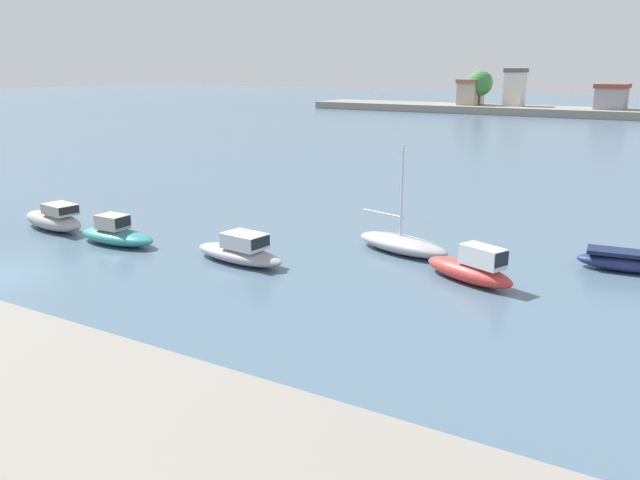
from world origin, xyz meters
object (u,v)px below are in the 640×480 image
Objects in this scene: moored_boat_4 at (240,251)px; moored_boat_5 at (402,244)px; moored_boat_6 at (472,268)px; moored_boat_3 at (116,234)px; moored_boat_7 at (626,262)px; moored_boat_2 at (54,219)px.

moored_boat_5 is (5.51, 5.22, -0.09)m from moored_boat_4.
moored_boat_4 is 1.12× the size of moored_boat_6.
moored_boat_3 reaches higher than moored_boat_4.
moored_boat_5 is at bearing 170.54° from moored_boat_6.
moored_boat_7 is (14.87, 7.61, -0.10)m from moored_boat_4.
moored_boat_3 is 7.21m from moored_boat_4.
moored_boat_3 is (5.06, -0.27, -0.09)m from moored_boat_2.
moored_boat_3 is 14.00m from moored_boat_5.
moored_boat_4 is at bearing -142.97° from moored_boat_6.
moored_boat_3 is 0.86× the size of moored_boat_5.
moored_boat_6 reaches higher than moored_boat_4.
moored_boat_2 reaches higher than moored_boat_7.
moored_boat_5 reaches higher than moored_boat_2.
moored_boat_2 is at bearing 175.49° from moored_boat_3.
moored_boat_5 is 1.19× the size of moored_boat_6.
moored_boat_6 is 1.10× the size of moored_boat_7.
moored_boat_6 is at bearing 9.88° from moored_boat_3.
moored_boat_4 reaches higher than moored_boat_7.
moored_boat_4 is 10.08m from moored_boat_6.
moored_boat_6 reaches higher than moored_boat_2.
moored_boat_7 is at bearing 24.41° from moored_boat_2.
moored_boat_6 is (21.96, 3.11, 0.01)m from moored_boat_2.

